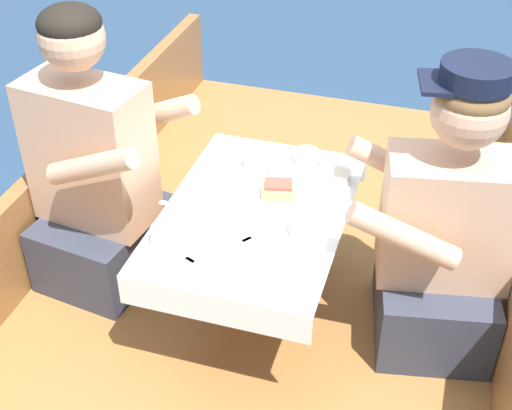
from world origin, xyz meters
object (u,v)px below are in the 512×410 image
object	(u,v)px
coffee_cup_port	(255,161)
coffee_cup_starboard	(307,157)
tin_can	(300,227)
person_starboard	(443,236)
sandwich	(279,189)
person_port	(95,177)

from	to	relation	value
coffee_cup_port	coffee_cup_starboard	world-z (taller)	same
coffee_cup_port	coffee_cup_starboard	xyz separation A→B (m)	(0.17, 0.08, -0.00)
tin_can	person_starboard	bearing A→B (deg)	19.41
person_starboard	sandwich	size ratio (longest dim) A/B	8.03
person_port	coffee_cup_starboard	size ratio (longest dim) A/B	9.71
person_port	coffee_cup_port	size ratio (longest dim) A/B	9.70
person_starboard	person_port	bearing A→B (deg)	-8.76
person_starboard	sandwich	bearing A→B (deg)	-12.99
person_port	coffee_cup_port	world-z (taller)	person_port
person_starboard	coffee_cup_port	world-z (taller)	person_starboard
person_port	person_starboard	world-z (taller)	person_port
tin_can	coffee_cup_starboard	bearing A→B (deg)	100.59
person_port	coffee_cup_port	bearing A→B (deg)	30.47
person_starboard	tin_can	xyz separation A→B (m)	(-0.42, -0.15, 0.05)
person_port	person_starboard	bearing A→B (deg)	10.17
coffee_cup_starboard	coffee_cup_port	bearing A→B (deg)	-154.83
person_port	sandwich	size ratio (longest dim) A/B	8.41
person_starboard	coffee_cup_port	size ratio (longest dim) A/B	9.27
person_port	sandwich	distance (m)	0.64
person_port	coffee_cup_port	xyz separation A→B (m)	(0.51, 0.21, 0.04)
person_starboard	coffee_cup_starboard	size ratio (longest dim) A/B	9.28
person_starboard	tin_can	bearing A→B (deg)	8.57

